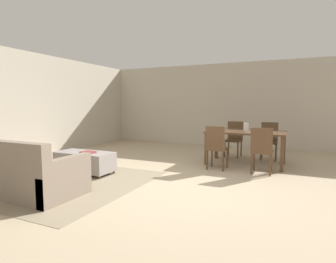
{
  "coord_description": "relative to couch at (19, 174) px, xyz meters",
  "views": [
    {
      "loc": [
        1.71,
        -4.05,
        1.36
      ],
      "look_at": [
        -0.67,
        1.12,
        0.81
      ],
      "focal_mm": 29.51,
      "sensor_mm": 36.0,
      "label": 1
    }
  ],
  "objects": [
    {
      "name": "vase_centerpiece",
      "position": [
        2.82,
        3.59,
        0.56
      ],
      "size": [
        0.1,
        0.1,
        0.19
      ],
      "primitive_type": "cylinder",
      "color": "silver",
      "rests_on": "dining_table"
    },
    {
      "name": "dining_chair_far_right",
      "position": [
        3.26,
        4.44,
        0.22
      ],
      "size": [
        0.42,
        0.42,
        0.92
      ],
      "color": "#513823",
      "rests_on": "ground_plane"
    },
    {
      "name": "ottoman_table",
      "position": [
        0.06,
        1.38,
        -0.05
      ],
      "size": [
        1.16,
        0.55,
        0.43
      ],
      "color": "gray",
      "rests_on": "ground_plane"
    },
    {
      "name": "ground_plane",
      "position": [
        2.11,
        1.23,
        -0.3
      ],
      "size": [
        10.8,
        10.8,
        0.0
      ],
      "primitive_type": "plane",
      "color": "tan"
    },
    {
      "name": "wall_back",
      "position": [
        2.11,
        6.23,
        1.05
      ],
      "size": [
        9.0,
        0.12,
        2.7
      ],
      "primitive_type": "cube",
      "color": "#BCB2A0",
      "rests_on": "ground_plane"
    },
    {
      "name": "dining_chair_far_left",
      "position": [
        2.39,
        4.45,
        0.22
      ],
      "size": [
        0.43,
        0.43,
        0.92
      ],
      "color": "#513823",
      "rests_on": "ground_plane"
    },
    {
      "name": "couch",
      "position": [
        0.0,
        0.0,
        0.0
      ],
      "size": [
        1.95,
        0.91,
        0.86
      ],
      "color": "gray",
      "rests_on": "ground_plane"
    },
    {
      "name": "dining_table",
      "position": [
        2.82,
        3.6,
        0.38
      ],
      "size": [
        1.71,
        0.99,
        0.76
      ],
      "color": "#513823",
      "rests_on": "ground_plane"
    },
    {
      "name": "dining_chair_near_left",
      "position": [
        2.35,
        2.77,
        0.22
      ],
      "size": [
        0.41,
        0.41,
        0.92
      ],
      "color": "#513823",
      "rests_on": "ground_plane"
    },
    {
      "name": "book_on_ottoman",
      "position": [
        0.21,
        1.32,
        0.15
      ],
      "size": [
        0.27,
        0.22,
        0.03
      ],
      "primitive_type": "cube",
      "rotation": [
        0.0,
        0.0,
        -0.08
      ],
      "color": "maroon",
      "rests_on": "ottoman_table"
    },
    {
      "name": "area_rug",
      "position": [
        0.03,
        0.72,
        -0.29
      ],
      "size": [
        3.0,
        2.8,
        0.01
      ],
      "primitive_type": "cube",
      "color": "gray",
      "rests_on": "ground_plane"
    },
    {
      "name": "wall_left",
      "position": [
        -2.39,
        1.73,
        1.05
      ],
      "size": [
        0.12,
        11.0,
        2.7
      ],
      "primitive_type": "cube",
      "color": "#BCB2A0",
      "rests_on": "ground_plane"
    },
    {
      "name": "dining_chair_near_right",
      "position": [
        3.26,
        2.77,
        0.22
      ],
      "size": [
        0.4,
        0.4,
        0.92
      ],
      "color": "#513823",
      "rests_on": "ground_plane"
    }
  ]
}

